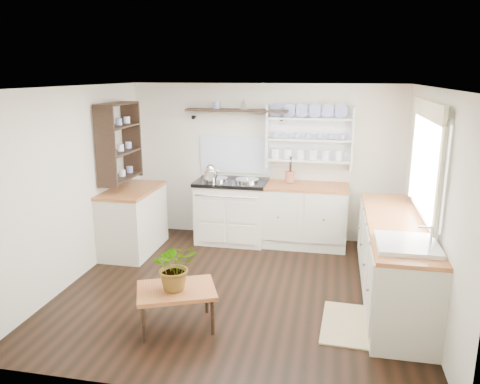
# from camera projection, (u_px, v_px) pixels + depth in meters

# --- Properties ---
(floor) EXTENTS (4.00, 3.80, 0.01)m
(floor) POSITION_uv_depth(u_px,v_px,m) (240.00, 288.00, 5.46)
(floor) COLOR black
(floor) RESTS_ON ground
(wall_back) EXTENTS (4.00, 0.02, 2.30)m
(wall_back) POSITION_uv_depth(u_px,v_px,m) (265.00, 162.00, 6.98)
(wall_back) COLOR silver
(wall_back) RESTS_ON ground
(wall_right) EXTENTS (0.02, 3.80, 2.30)m
(wall_right) POSITION_uv_depth(u_px,v_px,m) (431.00, 203.00, 4.79)
(wall_right) COLOR silver
(wall_right) RESTS_ON ground
(wall_left) EXTENTS (0.02, 3.80, 2.30)m
(wall_left) POSITION_uv_depth(u_px,v_px,m) (75.00, 185.00, 5.56)
(wall_left) COLOR silver
(wall_left) RESTS_ON ground
(ceiling) EXTENTS (4.00, 3.80, 0.01)m
(ceiling) POSITION_uv_depth(u_px,v_px,m) (240.00, 87.00, 4.89)
(ceiling) COLOR white
(ceiling) RESTS_ON wall_back
(window) EXTENTS (0.08, 1.55, 1.22)m
(window) POSITION_uv_depth(u_px,v_px,m) (427.00, 160.00, 4.84)
(window) COLOR white
(window) RESTS_ON wall_right
(aga_cooker) EXTENTS (1.03, 0.72, 0.95)m
(aga_cooker) POSITION_uv_depth(u_px,v_px,m) (232.00, 210.00, 6.92)
(aga_cooker) COLOR silver
(aga_cooker) RESTS_ON floor
(back_cabinets) EXTENTS (1.27, 0.63, 0.90)m
(back_cabinets) POSITION_uv_depth(u_px,v_px,m) (302.00, 214.00, 6.75)
(back_cabinets) COLOR beige
(back_cabinets) RESTS_ON floor
(right_cabinets) EXTENTS (0.62, 2.43, 0.90)m
(right_cabinets) POSITION_uv_depth(u_px,v_px,m) (394.00, 260.00, 5.12)
(right_cabinets) COLOR beige
(right_cabinets) RESTS_ON floor
(belfast_sink) EXTENTS (0.55, 0.60, 0.45)m
(belfast_sink) POSITION_uv_depth(u_px,v_px,m) (406.00, 256.00, 4.32)
(belfast_sink) COLOR white
(belfast_sink) RESTS_ON right_cabinets
(left_cabinets) EXTENTS (0.62, 1.13, 0.90)m
(left_cabinets) POSITION_uv_depth(u_px,v_px,m) (133.00, 219.00, 6.53)
(left_cabinets) COLOR beige
(left_cabinets) RESTS_ON floor
(plate_rack) EXTENTS (1.20, 0.22, 0.90)m
(plate_rack) POSITION_uv_depth(u_px,v_px,m) (310.00, 137.00, 6.72)
(plate_rack) COLOR white
(plate_rack) RESTS_ON wall_back
(high_shelf) EXTENTS (1.50, 0.29, 0.16)m
(high_shelf) POSITION_uv_depth(u_px,v_px,m) (237.00, 111.00, 6.75)
(high_shelf) COLOR black
(high_shelf) RESTS_ON wall_back
(left_shelving) EXTENTS (0.28, 0.80, 1.05)m
(left_shelving) POSITION_uv_depth(u_px,v_px,m) (119.00, 141.00, 6.28)
(left_shelving) COLOR black
(left_shelving) RESTS_ON wall_left
(kettle) EXTENTS (0.20, 0.20, 0.24)m
(kettle) POSITION_uv_depth(u_px,v_px,m) (211.00, 173.00, 6.71)
(kettle) COLOR silver
(kettle) RESTS_ON aga_cooker
(utensil_crock) EXTENTS (0.13, 0.13, 0.15)m
(utensil_crock) POSITION_uv_depth(u_px,v_px,m) (290.00, 177.00, 6.74)
(utensil_crock) COLOR #9F533A
(utensil_crock) RESTS_ON back_cabinets
(center_table) EXTENTS (0.90, 0.78, 0.41)m
(center_table) POSITION_uv_depth(u_px,v_px,m) (176.00, 293.00, 4.56)
(center_table) COLOR brown
(center_table) RESTS_ON floor
(potted_plant) EXTENTS (0.55, 0.53, 0.48)m
(potted_plant) POSITION_uv_depth(u_px,v_px,m) (175.00, 266.00, 4.49)
(potted_plant) COLOR #3F7233
(potted_plant) RESTS_ON center_table
(floor_rug) EXTENTS (0.59, 0.88, 0.02)m
(floor_rug) POSITION_uv_depth(u_px,v_px,m) (350.00, 324.00, 4.67)
(floor_rug) COLOR olive
(floor_rug) RESTS_ON floor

